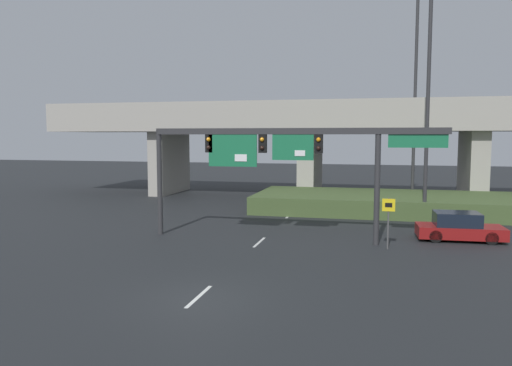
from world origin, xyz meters
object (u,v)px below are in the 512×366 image
at_px(signal_gantry, 280,150).
at_px(highway_light_pole_near, 415,97).
at_px(speed_limit_sign, 388,216).
at_px(highway_light_pole_far, 429,74).
at_px(parked_sedan_near_right, 459,227).

xyz_separation_m(signal_gantry, highway_light_pole_near, (7.52, 15.53, 3.70)).
relative_size(signal_gantry, speed_limit_sign, 6.05).
height_order(signal_gantry, highway_light_pole_far, highway_light_pole_far).
relative_size(signal_gantry, parked_sedan_near_right, 3.43).
bearing_deg(signal_gantry, highway_light_pole_far, 45.88).
height_order(signal_gantry, highway_light_pole_near, highway_light_pole_near).
distance_m(signal_gantry, highway_light_pole_far, 12.10).
bearing_deg(parked_sedan_near_right, signal_gantry, -169.09).
xyz_separation_m(highway_light_pole_far, parked_sedan_near_right, (1.21, -5.82, -8.58)).
height_order(highway_light_pole_near, parked_sedan_near_right, highway_light_pole_near).
relative_size(highway_light_pole_near, parked_sedan_near_right, 3.66).
relative_size(speed_limit_sign, parked_sedan_near_right, 0.57).
bearing_deg(parked_sedan_near_right, highway_light_pole_far, 98.77).
distance_m(highway_light_pole_near, highway_light_pole_far, 7.53).
bearing_deg(signal_gantry, highway_light_pole_near, 64.14).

